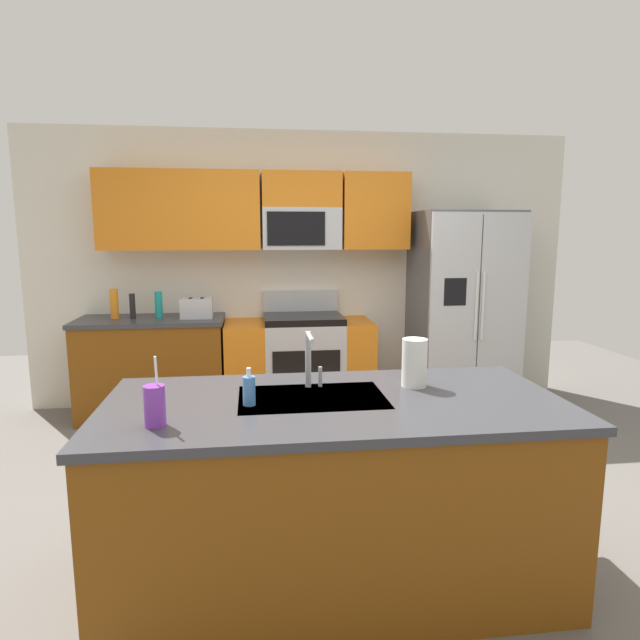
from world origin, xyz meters
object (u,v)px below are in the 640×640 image
object	(u,v)px
range_oven	(299,363)
sink_faucet	(310,355)
refrigerator	(462,311)
bottle_teal	(159,305)
paper_towel_roll	(414,363)
bottle_orange	(114,304)
pepper_mill	(132,306)
drink_cup_purple	(155,406)
toaster	(197,308)
soap_dispenser	(249,390)

from	to	relation	value
range_oven	sink_faucet	xyz separation A→B (m)	(-0.15, -2.35, 0.62)
refrigerator	bottle_teal	distance (m)	2.81
range_oven	refrigerator	bearing A→B (deg)	-2.66
paper_towel_roll	refrigerator	bearing A→B (deg)	62.83
bottle_orange	bottle_teal	size ratio (longest dim) A/B	1.12
pepper_mill	drink_cup_purple	world-z (taller)	drink_cup_purple
range_oven	sink_faucet	bearing A→B (deg)	-93.72
toaster	drink_cup_purple	world-z (taller)	drink_cup_purple
sink_faucet	paper_towel_roll	distance (m)	0.52
range_oven	soap_dispenser	bearing A→B (deg)	-99.89
pepper_mill	sink_faucet	size ratio (longest dim) A/B	0.79
refrigerator	pepper_mill	size ratio (longest dim) A/B	8.34
bottle_orange	sink_faucet	world-z (taller)	sink_faucet
sink_faucet	paper_towel_roll	world-z (taller)	sink_faucet
bottle_orange	soap_dispenser	xyz separation A→B (m)	(1.19, -2.60, -0.06)
bottle_orange	refrigerator	bearing A→B (deg)	-1.71
range_oven	pepper_mill	world-z (taller)	pepper_mill
sink_faucet	soap_dispenser	world-z (taller)	sink_faucet
range_oven	refrigerator	xyz separation A→B (m)	(1.55, -0.07, 0.48)
range_oven	sink_faucet	world-z (taller)	sink_faucet
refrigerator	bottle_orange	xyz separation A→B (m)	(-3.19, 0.10, 0.11)
paper_towel_roll	bottle_teal	bearing A→B (deg)	124.29
bottle_orange	paper_towel_roll	bearing A→B (deg)	-50.08
drink_cup_purple	soap_dispenser	world-z (taller)	drink_cup_purple
toaster	soap_dispenser	bearing A→B (deg)	-79.41
sink_faucet	bottle_teal	bearing A→B (deg)	115.13
bottle_orange	pepper_mill	bearing A→B (deg)	-9.08
range_oven	paper_towel_roll	world-z (taller)	paper_towel_roll
soap_dispenser	toaster	bearing A→B (deg)	100.59
drink_cup_purple	bottle_teal	bearing A→B (deg)	98.95
toaster	paper_towel_roll	distance (m)	2.66
refrigerator	drink_cup_purple	bearing A→B (deg)	-131.04
refrigerator	sink_faucet	size ratio (longest dim) A/B	6.56
refrigerator	drink_cup_purple	xyz separation A→B (m)	(-2.36, -2.72, 0.06)
drink_cup_purple	range_oven	bearing A→B (deg)	73.68
bottle_orange	drink_cup_purple	size ratio (longest dim) A/B	0.93
bottle_teal	paper_towel_roll	size ratio (longest dim) A/B	0.99
bottle_orange	toaster	bearing A→B (deg)	-5.98
bottle_orange	soap_dispenser	world-z (taller)	bottle_orange
paper_towel_roll	drink_cup_purple	bearing A→B (deg)	-160.78
refrigerator	sink_faucet	distance (m)	2.85
sink_faucet	soap_dispenser	distance (m)	0.38
refrigerator	bottle_teal	xyz separation A→B (m)	(-2.80, 0.07, 0.09)
drink_cup_purple	paper_towel_roll	distance (m)	1.25
pepper_mill	paper_towel_roll	distance (m)	3.01
pepper_mill	bottle_orange	bearing A→B (deg)	170.92
refrigerator	bottle_orange	bearing A→B (deg)	178.29
bottle_orange	sink_faucet	bearing A→B (deg)	-57.88
range_oven	bottle_teal	distance (m)	1.38
refrigerator	bottle_orange	world-z (taller)	refrigerator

